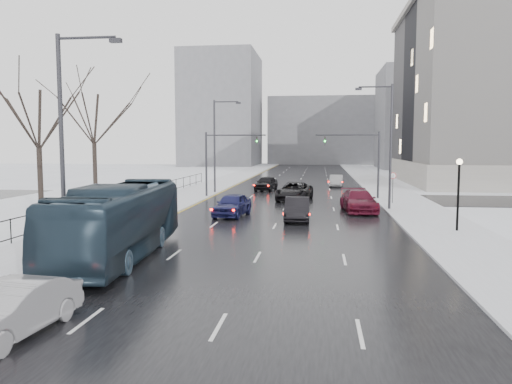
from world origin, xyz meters
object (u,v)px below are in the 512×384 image
at_px(tree_park_e, 96,200).
at_px(mast_signal_right, 367,157).
at_px(sedan_right_distant, 336,181).
at_px(streetlight_l_near, 66,136).
at_px(sedan_right_cross, 294,191).
at_px(streetlight_r_mid, 388,140).
at_px(tree_park_d, 42,215).
at_px(no_uturn_sign, 393,179).
at_px(sedan_right_far, 359,201).
at_px(sedan_center_far, 266,183).
at_px(sedan_right_near, 297,209).
at_px(bus, 120,221).
at_px(streetlight_l_far, 217,141).
at_px(sedan_center_near, 232,205).
at_px(mast_signal_left, 217,156).
at_px(sedan_left_near, 13,310).
at_px(lamppost_r_mid, 459,184).

relative_size(tree_park_e, mast_signal_right, 2.08).
bearing_deg(sedan_right_distant, streetlight_l_near, -103.21).
xyz_separation_m(mast_signal_right, sedan_right_cross, (-6.83, -1.93, -3.21)).
bearing_deg(streetlight_r_mid, tree_park_d, -166.99).
bearing_deg(no_uturn_sign, sedan_right_far, -122.10).
bearing_deg(sedan_center_far, sedan_right_near, -70.53).
height_order(tree_park_e, bus, tree_park_e).
relative_size(streetlight_l_far, mast_signal_right, 1.54).
bearing_deg(mast_signal_right, sedan_center_far, 143.16).
relative_size(no_uturn_sign, sedan_right_distant, 0.61).
relative_size(mast_signal_right, sedan_center_near, 1.32).
distance_m(streetlight_r_mid, sedan_center_near, 13.52).
bearing_deg(sedan_right_cross, sedan_center_near, -102.55).
distance_m(sedan_center_near, sedan_center_far, 20.82).
height_order(sedan_right_cross, sedan_right_far, sedan_right_cross).
relative_size(bus, sedan_center_near, 2.49).
bearing_deg(sedan_right_far, tree_park_d, -174.38).
bearing_deg(mast_signal_left, sedan_right_far, -35.10).
distance_m(mast_signal_left, sedan_right_far, 16.46).
relative_size(sedan_left_near, sedan_right_distant, 1.01).
relative_size(streetlight_l_near, sedan_center_near, 2.03).
bearing_deg(bus, streetlight_l_far, 89.01).
bearing_deg(streetlight_l_near, sedan_center_near, 72.81).
bearing_deg(streetlight_l_near, lamppost_r_mid, 27.55).
height_order(bus, sedan_center_far, bus).
distance_m(sedan_left_near, sedan_right_cross, 34.98).
bearing_deg(no_uturn_sign, lamppost_r_mid, -82.67).
bearing_deg(no_uturn_sign, bus, -124.20).
bearing_deg(mast_signal_left, sedan_center_far, 62.62).
distance_m(sedan_center_near, sedan_right_cross, 11.69).
bearing_deg(sedan_right_far, streetlight_l_near, -132.54).
distance_m(lamppost_r_mid, sedan_center_far, 29.63).
bearing_deg(streetlight_l_far, no_uturn_sign, -24.73).
relative_size(tree_park_d, mast_signal_right, 1.92).
bearing_deg(sedan_right_far, no_uturn_sign, 52.27).
height_order(mast_signal_left, sedan_right_distant, mast_signal_left).
xyz_separation_m(tree_park_e, mast_signal_right, (25.53, 4.00, 4.11)).
bearing_deg(tree_park_d, sedan_center_far, 56.37).
bearing_deg(tree_park_e, streetlight_l_near, -67.31).
bearing_deg(lamppost_r_mid, sedan_left_near, -131.73).
height_order(mast_signal_right, mast_signal_left, same).
height_order(tree_park_d, tree_park_e, tree_park_e).
distance_m(sedan_right_near, sedan_center_far, 22.79).
distance_m(tree_park_d, tree_park_e, 10.01).
relative_size(tree_park_e, sedan_right_cross, 2.20).
xyz_separation_m(lamppost_r_mid, mast_signal_right, (-3.67, 18.00, 1.16)).
distance_m(streetlight_l_near, streetlight_l_far, 32.00).
bearing_deg(sedan_right_far, sedan_center_far, 112.29).
xyz_separation_m(sedan_right_cross, sedan_right_far, (5.38, -7.35, -0.00)).
height_order(mast_signal_right, bus, mast_signal_right).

